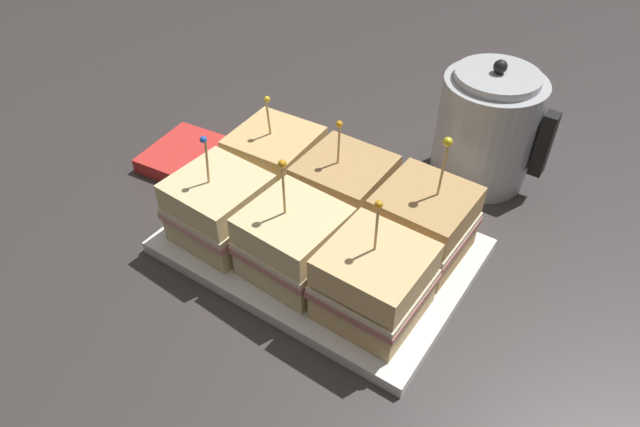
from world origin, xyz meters
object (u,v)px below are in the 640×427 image
object	(u,v)px
sandwich_back_center	(343,191)
sandwich_back_right	(423,223)
serving_platter	(320,246)
sandwich_back_left	(275,163)
sandwich_front_right	(374,283)
napkin_stack	(190,157)
sandwich_front_center	(295,242)
kettle_steel	(487,128)
sandwich_front_left	(220,208)

from	to	relation	value
sandwich_back_center	sandwich_back_right	distance (m)	0.12
sandwich_back_center	serving_platter	bearing A→B (deg)	-88.46
sandwich_back_left	sandwich_back_center	xyz separation A→B (m)	(0.12, 0.00, 0.00)
sandwich_front_right	napkin_stack	world-z (taller)	sandwich_front_right
sandwich_front_right	serving_platter	bearing A→B (deg)	152.21
sandwich_back_left	sandwich_back_right	distance (m)	0.24
sandwich_front_right	sandwich_back_right	world-z (taller)	sandwich_back_right
napkin_stack	serving_platter	bearing A→B (deg)	-9.68
sandwich_back_left	sandwich_front_right	bearing A→B (deg)	-27.12
sandwich_front_center	kettle_steel	distance (m)	0.37
sandwich_front_center	napkin_stack	size ratio (longest dim) A/B	1.21
sandwich_front_left	sandwich_back_right	bearing A→B (deg)	27.15
sandwich_front_left	sandwich_back_center	bearing A→B (deg)	45.60
sandwich_back_right	napkin_stack	size ratio (longest dim) A/B	1.27
sandwich_front_center	napkin_stack	world-z (taller)	sandwich_front_center
serving_platter	sandwich_back_center	size ratio (longest dim) A/B	2.48
serving_platter	sandwich_back_center	xyz separation A→B (m)	(-0.00, 0.06, 0.06)
sandwich_back_left	sandwich_back_center	size ratio (longest dim) A/B	0.98
sandwich_front_center	sandwich_back_right	distance (m)	0.17
sandwich_front_center	kettle_steel	xyz separation A→B (m)	(0.11, 0.35, 0.02)
sandwich_front_right	sandwich_back_center	xyz separation A→B (m)	(-0.12, 0.12, 0.00)
sandwich_front_left	sandwich_back_center	distance (m)	0.17
napkin_stack	sandwich_front_left	bearing A→B (deg)	-32.90
sandwich_back_left	napkin_stack	xyz separation A→B (m)	(-0.18, -0.01, -0.06)
serving_platter	sandwich_back_center	distance (m)	0.08
sandwich_front_right	sandwich_back_left	size ratio (longest dim) A/B	1.06
sandwich_front_center	sandwich_back_center	world-z (taller)	sandwich_front_center
sandwich_front_right	kettle_steel	xyz separation A→B (m)	(-0.01, 0.35, 0.02)
sandwich_back_center	napkin_stack	bearing A→B (deg)	-178.12
serving_platter	kettle_steel	xyz separation A→B (m)	(0.11, 0.29, 0.08)
sandwich_front_center	sandwich_back_right	xyz separation A→B (m)	(0.12, 0.12, 0.00)
sandwich_front_center	napkin_stack	bearing A→B (deg)	159.76
sandwich_front_center	sandwich_back_left	size ratio (longest dim) A/B	1.09
sandwich_back_center	napkin_stack	distance (m)	0.30
sandwich_back_right	kettle_steel	distance (m)	0.23
sandwich_front_center	serving_platter	bearing A→B (deg)	91.78
sandwich_front_left	sandwich_front_right	distance (m)	0.24
sandwich_back_left	kettle_steel	xyz separation A→B (m)	(0.24, 0.23, 0.02)
sandwich_front_left	napkin_stack	bearing A→B (deg)	147.10
sandwich_back_left	sandwich_front_left	bearing A→B (deg)	-90.49
kettle_steel	sandwich_front_left	bearing A→B (deg)	-123.87
sandwich_back_right	napkin_stack	distance (m)	0.42
sandwich_front_left	sandwich_back_left	xyz separation A→B (m)	(0.00, 0.12, 0.00)
sandwich_front_left	sandwich_front_center	world-z (taller)	sandwich_front_center
serving_platter	napkin_stack	distance (m)	0.30
sandwich_front_left	kettle_steel	world-z (taller)	kettle_steel
sandwich_front_left	napkin_stack	distance (m)	0.21
sandwich_front_center	kettle_steel	size ratio (longest dim) A/B	0.86
sandwich_front_left	sandwich_back_left	world-z (taller)	sandwich_front_left
sandwich_front_right	sandwich_back_center	size ratio (longest dim) A/B	1.04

